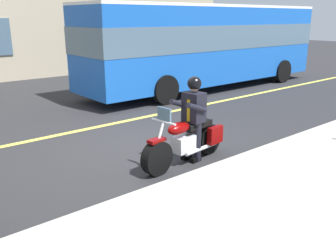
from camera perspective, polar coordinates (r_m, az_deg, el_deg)
The scene contains 6 objects.
ground_plane at distance 8.41m, azimuth -4.13°, elevation -3.17°, with size 80.00×80.00×0.00m, color #28282B.
sidewalk_curb at distance 5.69m, azimuth 24.21°, elevation -14.13°, with size 60.00×5.00×0.15m, color #B2ADA0.
lane_center_stripe at distance 10.03m, azimuth -10.80°, elevation -0.10°, with size 60.00×0.16×0.01m, color #E5DB4C.
motorcycle_main at distance 7.35m, azimuth 2.96°, elevation -2.39°, with size 2.22×0.76×1.26m.
rider_main at distance 7.32m, azimuth 3.98°, elevation 2.29°, with size 0.67×0.60×1.74m.
bus_near at distance 15.19m, azimuth 6.26°, elevation 12.91°, with size 11.05×2.70×3.30m.
Camera 1 is at (4.56, 6.47, 2.85)m, focal length 39.01 mm.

